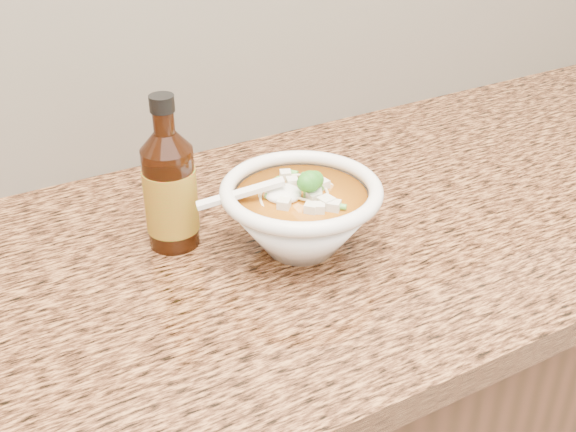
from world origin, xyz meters
TOP-DOWN VIEW (x-y plane):
  - counter_slab at (0.00, 1.68)m, footprint 4.00×0.68m
  - soup_bowl at (0.06, 1.64)m, footprint 0.24×0.22m
  - hot_sauce_bottle at (-0.08, 1.73)m, footprint 0.08×0.08m

SIDE VIEW (x-z plane):
  - counter_slab at x=0.00m, z-range 0.86..0.90m
  - soup_bowl at x=0.06m, z-range 0.89..1.01m
  - hot_sauce_bottle at x=-0.08m, z-range 0.87..1.09m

